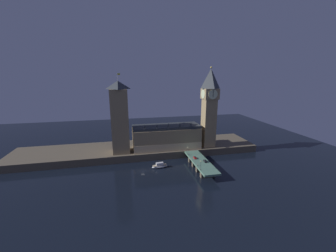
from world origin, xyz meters
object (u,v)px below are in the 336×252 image
Objects in this scene: clock_tower at (209,106)px; car_southbound_lead at (205,161)px; street_lamp_far at (188,150)px; boat_upstream at (160,166)px; victoria_tower at (120,118)px; car_northbound_lead at (195,158)px; pedestrian_near_rail at (198,165)px; street_lamp_near at (201,164)px; pedestrian_far_rail at (189,154)px.

clock_tower is 17.51× the size of car_southbound_lead.
street_lamp_far is 0.52× the size of boat_upstream.
victoria_tower is 70.53m from car_northbound_lead.
street_lamp_far reaches higher than car_southbound_lead.
street_lamp_near is (-0.40, -6.99, 3.57)m from pedestrian_near_rail.
clock_tower is 59.77m from pedestrian_near_rail.
clock_tower is at bearing 58.37° from pedestrian_near_rail.
pedestrian_far_rail is (-2.71, 7.42, 0.32)m from car_northbound_lead.
victoria_tower is 38.31× the size of pedestrian_near_rail.
pedestrian_far_rail reaches higher than pedestrian_near_rail.
street_lamp_far is at bearing 105.22° from pedestrian_far_rail.
victoria_tower is 65.53m from pedestrian_far_rail.
street_lamp_near reaches higher than car_southbound_lead.
pedestrian_far_rail is (54.87, -20.31, -29.52)m from victoria_tower.
car_northbound_lead is at bearing -70.74° from street_lamp_far.
clock_tower is 45.60m from street_lamp_far.
boat_upstream is (29.24, -25.12, -35.33)m from victoria_tower.
victoria_tower is 16.16× the size of car_southbound_lead.
clock_tower reaches higher than pedestrian_near_rail.
victoria_tower reaches higher than boat_upstream.
street_lamp_far reaches higher than boat_upstream.
pedestrian_near_rail is (-24.47, -39.72, -37.37)m from clock_tower.
boat_upstream is at bearing 137.44° from street_lamp_near.
pedestrian_far_rail is (-8.12, 15.61, 0.25)m from car_southbound_lead.
street_lamp_near is at bearing -118.03° from clock_tower.
boat_upstream is (-33.74, 10.81, -5.56)m from car_southbound_lead.
boat_upstream is at bearing -166.02° from street_lamp_far.
victoria_tower reaches higher than pedestrian_far_rail.
car_southbound_lead is 0.62× the size of street_lamp_far.
boat_upstream is (-25.62, 16.18, -5.76)m from pedestrian_near_rail.
car_southbound_lead is at bearing -115.45° from clock_tower.
clock_tower reaches higher than victoria_tower.
clock_tower is 39.42× the size of pedestrian_far_rail.
victoria_tower is 74.77m from pedestrian_near_rail.
car_northbound_lead is 28.97m from boat_upstream.
pedestrian_near_rail is at bearing -90.00° from pedestrian_far_rail.
victoria_tower is 9.97× the size of street_lamp_far.
car_northbound_lead is 9.82m from car_southbound_lead.
victoria_tower reaches higher than pedestrian_near_rail.
street_lamp_far is (-3.11, 8.89, 3.53)m from car_northbound_lead.
pedestrian_near_rail is 20.98m from pedestrian_far_rail.
street_lamp_near is (-3.11, -20.55, 3.84)m from car_northbound_lead.
car_northbound_lead is at bearing -5.27° from boat_upstream.
clock_tower reaches higher than street_lamp_far.
street_lamp_near is at bearing -124.59° from car_southbound_lead.
street_lamp_far is 27.51m from boat_upstream.
victoria_tower reaches higher than street_lamp_far.
car_northbound_lead is at bearing -129.76° from clock_tower.
street_lamp_far is (0.00, 29.44, -0.30)m from street_lamp_near.
pedestrian_far_rail is at bearing 117.48° from car_southbound_lead.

